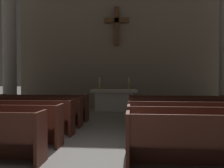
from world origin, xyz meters
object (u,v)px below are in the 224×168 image
object	(u,v)px
pew_right_row_3	(192,120)
candlestick_right	(129,86)
pew_right_row_2	(205,128)
column_left_second	(9,35)
pew_right_row_5	(176,109)
pew_left_row_5	(43,107)
candlestick_left	(100,86)
pew_left_row_3	(14,117)
pew_right_row_4	(183,113)
pew_left_row_4	(31,111)
altar	(114,100)

from	to	relation	value
pew_right_row_3	candlestick_right	distance (m)	5.22
candlestick_right	pew_right_row_2	bearing A→B (deg)	-74.24
candlestick_right	column_left_second	bearing A→B (deg)	-177.46
candlestick_right	pew_right_row_5	bearing A→B (deg)	-58.76
pew_left_row_5	pew_right_row_3	size ratio (longest dim) A/B	1.00
candlestick_left	candlestick_right	bearing A→B (deg)	0.00
pew_left_row_3	pew_right_row_2	distance (m)	4.87
pew_right_row_4	candlestick_right	xyz separation A→B (m)	(-1.68, 3.83, 0.71)
pew_left_row_4	altar	xyz separation A→B (m)	(2.38, 3.83, 0.06)
candlestick_left	candlestick_right	distance (m)	1.40
pew_right_row_4	pew_left_row_5	bearing A→B (deg)	167.44
column_left_second	candlestick_right	world-z (taller)	column_left_second
pew_left_row_4	pew_right_row_2	world-z (taller)	same
pew_right_row_2	pew_right_row_3	size ratio (longest dim) A/B	1.00
pew_left_row_3	pew_right_row_2	xyz separation A→B (m)	(4.76, -1.06, 0.00)
pew_right_row_4	candlestick_right	bearing A→B (deg)	113.68
pew_left_row_3	pew_right_row_4	xyz separation A→B (m)	(4.76, 1.06, 0.00)
pew_left_row_5	candlestick_right	size ratio (longest dim) A/B	5.59
pew_right_row_2	candlestick_right	world-z (taller)	candlestick_right
pew_left_row_5	candlestick_left	world-z (taller)	candlestick_left
pew_right_row_2	candlestick_right	xyz separation A→B (m)	(-1.68, 5.95, 0.71)
pew_left_row_5	column_left_second	size ratio (longest dim) A/B	0.44
candlestick_left	pew_right_row_2	bearing A→B (deg)	-62.63
pew_left_row_4	pew_right_row_5	xyz separation A→B (m)	(4.76, 1.06, 0.00)
altar	pew_left_row_3	bearing A→B (deg)	-115.95
pew_right_row_5	altar	world-z (taller)	altar
pew_right_row_4	candlestick_right	world-z (taller)	candlestick_right
pew_right_row_3	candlestick_left	xyz separation A→B (m)	(-3.08, 4.89, 0.71)
altar	candlestick_right	xyz separation A→B (m)	(0.70, 0.00, 0.66)
pew_right_row_3	altar	world-z (taller)	altar
pew_left_row_5	altar	distance (m)	3.65
pew_left_row_5	pew_left_row_3	bearing A→B (deg)	-90.00
altar	candlestick_right	distance (m)	0.96
pew_right_row_3	column_left_second	bearing A→B (deg)	147.98
candlestick_left	column_left_second	bearing A→B (deg)	-176.64
pew_right_row_4	altar	size ratio (longest dim) A/B	1.49
pew_right_row_3	candlestick_right	world-z (taller)	candlestick_right
pew_right_row_5	pew_right_row_3	bearing A→B (deg)	-90.00
pew_right_row_5	column_left_second	world-z (taller)	column_left_second
pew_left_row_4	pew_left_row_3	bearing A→B (deg)	-90.00
pew_right_row_4	pew_right_row_3	bearing A→B (deg)	-90.00
pew_left_row_4	column_left_second	distance (m)	5.44
pew_left_row_5	pew_right_row_5	xyz separation A→B (m)	(4.76, 0.00, 0.00)
pew_left_row_4	pew_right_row_3	size ratio (longest dim) A/B	1.00
pew_left_row_3	altar	bearing A→B (deg)	64.05
pew_left_row_3	column_left_second	world-z (taller)	column_left_second
pew_left_row_4	candlestick_right	bearing A→B (deg)	51.19
candlestick_left	pew_right_row_4	bearing A→B (deg)	-51.19
pew_left_row_4	pew_right_row_4	bearing A→B (deg)	0.00
pew_right_row_4	candlestick_left	bearing A→B (deg)	128.81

